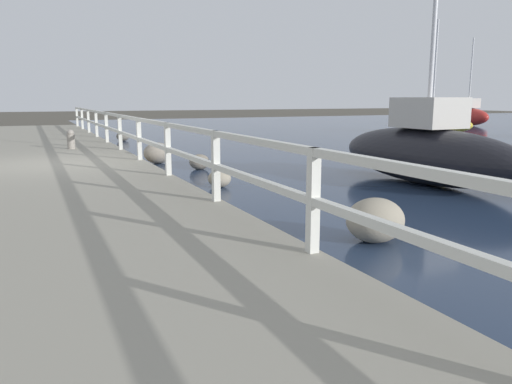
{
  "coord_description": "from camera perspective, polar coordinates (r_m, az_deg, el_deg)",
  "views": [
    {
      "loc": [
        -0.57,
        -12.09,
        1.7
      ],
      "look_at": [
        3.98,
        -2.09,
        -0.36
      ],
      "focal_mm": 35.0,
      "sensor_mm": 36.0,
      "label": 1
    }
  ],
  "objects": [
    {
      "name": "ground_plane",
      "position": [
        12.22,
        -21.56,
        1.88
      ],
      "size": [
        120.0,
        120.0,
        0.0
      ],
      "primitive_type": "plane",
      "color": "#4C473D"
    },
    {
      "name": "boulder_upstream",
      "position": [
        6.15,
        13.47,
        -3.15
      ],
      "size": [
        0.72,
        0.65,
        0.54
      ],
      "color": "gray",
      "rests_on": "ground"
    },
    {
      "name": "railing",
      "position": [
        12.35,
        -13.25,
        6.77
      ],
      "size": [
        0.1,
        32.5,
        1.01
      ],
      "color": "silver",
      "rests_on": "dock_walkway"
    },
    {
      "name": "boulder_mid_strip",
      "position": [
        21.07,
        -14.98,
        6.17
      ],
      "size": [
        0.51,
        0.46,
        0.38
      ],
      "color": "#666056",
      "rests_on": "ground"
    },
    {
      "name": "dock_walkway",
      "position": [
        12.2,
        -21.6,
        2.44
      ],
      "size": [
        3.88,
        36.0,
        0.24
      ],
      "color": "gray",
      "rests_on": "ground"
    },
    {
      "name": "sailboat_black",
      "position": [
        10.61,
        18.88,
        4.38
      ],
      "size": [
        1.59,
        4.77,
        4.76
      ],
      "rotation": [
        0.0,
        0.0,
        0.04
      ],
      "color": "black",
      "rests_on": "water_surface"
    },
    {
      "name": "sailboat_red",
      "position": [
        34.83,
        23.06,
        8.12
      ],
      "size": [
        1.56,
        3.54,
        5.4
      ],
      "rotation": [
        0.0,
        0.0,
        -0.11
      ],
      "color": "red",
      "rests_on": "water_surface"
    },
    {
      "name": "boulder_water_edge",
      "position": [
        9.71,
        -4.19,
        1.54
      ],
      "size": [
        0.46,
        0.41,
        0.34
      ],
      "color": "gray",
      "rests_on": "ground"
    },
    {
      "name": "mooring_bollard",
      "position": [
        15.68,
        -20.4,
        5.68
      ],
      "size": [
        0.22,
        0.22,
        0.57
      ],
      "color": "gray",
      "rests_on": "dock_walkway"
    },
    {
      "name": "boulder_downstream",
      "position": [
        13.54,
        -11.18,
        4.39
      ],
      "size": [
        0.74,
        0.66,
        0.55
      ],
      "color": "gray",
      "rests_on": "ground"
    },
    {
      "name": "boulder_far_strip",
      "position": [
        12.23,
        -6.5,
        3.45
      ],
      "size": [
        0.49,
        0.45,
        0.37
      ],
      "color": "slate",
      "rests_on": "ground"
    },
    {
      "name": "sailboat_yellow",
      "position": [
        26.55,
        19.46,
        7.7
      ],
      "size": [
        1.33,
        4.99,
        5.43
      ],
      "rotation": [
        0.0,
        0.0,
        0.01
      ],
      "color": "gold",
      "rests_on": "water_surface"
    }
  ]
}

